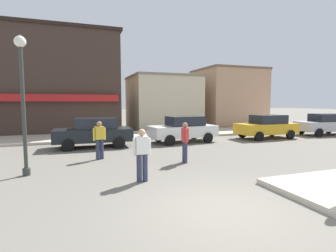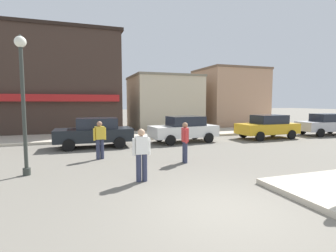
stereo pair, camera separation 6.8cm
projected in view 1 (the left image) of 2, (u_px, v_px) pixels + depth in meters
ground_plane at (227, 211)px, 5.82m from camera, size 160.00×160.00×0.00m
kerb_far at (123, 136)px, 18.25m from camera, size 80.00×4.00×0.15m
lamp_post at (22, 85)px, 8.35m from camera, size 0.36×0.36×4.54m
parked_car_nearest at (94, 132)px, 13.94m from camera, size 4.04×1.95×1.56m
parked_car_second at (183, 129)px, 15.73m from camera, size 4.12×2.11×1.56m
parked_car_third at (267, 126)px, 17.33m from camera, size 4.01×1.91×1.56m
parked_car_fourth at (325, 124)px, 19.13m from camera, size 4.16×2.19×1.56m
pedestrian_crossing_near at (100, 139)px, 11.00m from camera, size 0.55×0.31×1.61m
pedestrian_crossing_far at (142, 153)px, 7.89m from camera, size 0.56×0.25×1.61m
pedestrian_kerb_side at (185, 141)px, 10.38m from camera, size 0.28×0.56×1.61m
building_corner_shop at (44, 83)px, 21.31m from camera, size 11.64×7.61×7.95m
building_storefront_left_near at (162, 102)px, 24.50m from camera, size 5.97×5.97×4.80m
building_storefront_left_mid at (228, 98)px, 26.66m from camera, size 6.05×5.68×5.70m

